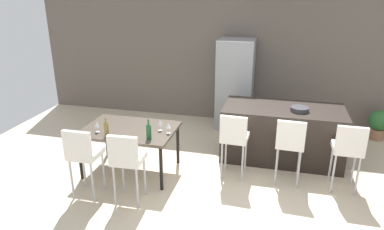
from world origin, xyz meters
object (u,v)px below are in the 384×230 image
wine_bottle_left (149,132)px  wine_bottle_near (106,129)px  wine_glass_middle (168,126)px  wine_glass_right (160,123)px  kitchen_island (282,133)px  dining_chair_far (127,157)px  dining_table (130,132)px  dining_chair_near (83,152)px  wine_glass_far (97,124)px  bar_chair_left (234,136)px  bar_chair_right (348,147)px  bar_chair_middle (290,141)px  potted_plant (379,123)px  fruit_bowl (300,109)px  refrigerator (235,84)px

wine_bottle_left → wine_bottle_near: wine_bottle_left is taller
wine_glass_middle → wine_bottle_near: bearing=-159.3°
wine_glass_right → kitchen_island: bearing=29.2°
dining_chair_far → wine_glass_right: size_ratio=6.03×
kitchen_island → dining_table: 2.56m
dining_chair_near → wine_glass_far: size_ratio=6.03×
dining_chair_far → wine_glass_far: bearing=140.8°
dining_chair_far → bar_chair_left: bearing=39.2°
bar_chair_right → wine_glass_far: bearing=-172.9°
bar_chair_middle → wine_bottle_left: bearing=-165.7°
bar_chair_middle → potted_plant: size_ratio=1.78×
dining_table → kitchen_island: bearing=24.6°
fruit_bowl → potted_plant: size_ratio=0.50×
dining_table → wine_bottle_near: 0.45m
bar_chair_left → wine_bottle_left: bearing=-156.6°
wine_glass_right → dining_chair_far: bearing=-100.6°
wine_glass_right → wine_glass_far: size_ratio=1.00×
bar_chair_middle → wine_glass_middle: (-1.78, -0.24, 0.17)m
wine_bottle_left → wine_bottle_near: 0.65m
wine_bottle_left → bar_chair_middle: bearing=14.3°
kitchen_island → fruit_bowl: size_ratio=6.82×
kitchen_island → wine_bottle_near: 2.93m
dining_chair_near → fruit_bowl: (2.89, 1.80, 0.26)m
bar_chair_left → dining_chair_near: same height
kitchen_island → dining_chair_far: size_ratio=1.89×
bar_chair_right → wine_bottle_near: bearing=-170.7°
wine_glass_middle → wine_glass_right: bearing=155.0°
bar_chair_middle → potted_plant: 2.74m
wine_bottle_near → potted_plant: 5.12m
bar_chair_left → bar_chair_right: size_ratio=1.00×
wine_glass_far → bar_chair_right: bearing=7.1°
bar_chair_middle → wine_glass_far: (-2.84, -0.45, 0.17)m
dining_chair_near → kitchen_island: bearing=35.9°
dining_chair_near → wine_bottle_left: (0.76, 0.55, 0.16)m
kitchen_island → wine_glass_middle: 2.04m
bar_chair_middle → fruit_bowl: (0.13, 0.74, 0.26)m
wine_bottle_left → wine_glass_middle: wine_bottle_left is taller
wine_glass_far → refrigerator: size_ratio=0.09×
bar_chair_right → dining_chair_near: bearing=-163.5°
wine_bottle_left → refrigerator: bearing=71.1°
kitchen_island → wine_bottle_left: 2.36m
dining_chair_near → wine_glass_right: bearing=47.6°
refrigerator → wine_bottle_near: bearing=-120.0°
dining_chair_far → wine_bottle_left: size_ratio=3.47×
potted_plant → dining_chair_near: bearing=-144.7°
wine_glass_far → dining_chair_near: bearing=-81.5°
dining_chair_near → dining_chair_far: size_ratio=1.00×
bar_chair_right → wine_glass_middle: bar_chair_right is taller
wine_bottle_left → wine_glass_middle: 0.34m
wine_bottle_near → refrigerator: (1.54, 2.68, 0.07)m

